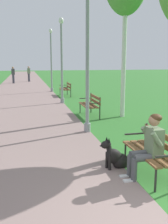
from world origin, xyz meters
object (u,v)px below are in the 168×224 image
Objects in this scene: park_bench_near at (153,149)px; dog_black at (116,157)px; lamp_post_far at (51,60)px; person_seated_on_near_bench at (149,144)px; lamp_post_mid at (62,60)px; park_bench_far at (66,88)px; pedestrian_distant at (13,75)px; lamp_post_near at (87,55)px; pedestrian_further_distant at (29,74)px; park_bench_mid at (91,103)px.

park_bench_near is 1.81× the size of dog_black.
park_bench_near is 0.34× the size of lamp_post_far.
person_seated_on_near_bench reaches higher than park_bench_near.
lamp_post_mid is 5.29m from lamp_post_far.
dog_black is (-0.75, -11.52, -0.25)m from park_bench_far.
pedestrian_distant is (-2.88, 21.80, 0.58)m from dog_black.
lamp_post_mid is at bearing -77.29° from pedestrian_distant.
lamp_post_near is 2.78× the size of pedestrian_distant.
lamp_post_far reaches higher than pedestrian_further_distant.
pedestrian_distant is at bearing 97.52° from dog_black.
person_seated_on_near_bench is at bearing -52.44° from dog_black.
pedestrian_further_distant is at bearing 93.92° from lamp_post_near.
pedestrian_distant is (-3.67, 16.54, 0.33)m from park_bench_mid.
park_bench_far is 0.35× the size of lamp_post_mid.
pedestrian_further_distant is at bearing 99.83° from park_bench_far.
pedestrian_distant reaches higher than park_bench_mid.
park_bench_near is 1.00× the size of park_bench_mid.
park_bench_near is 0.33m from person_seated_on_near_bench.
pedestrian_further_distant reaches higher than dog_black.
pedestrian_distant reaches higher than park_bench_far.
lamp_post_far is (-0.55, 14.24, 1.75)m from park_bench_near.
park_bench_mid reaches higher than dog_black.
lamp_post_near is at bearing -90.27° from lamp_post_mid.
pedestrian_distant reaches higher than person_seated_on_near_bench.
park_bench_far is at bearing -74.36° from lamp_post_far.
lamp_post_mid is 2.61× the size of pedestrian_further_distant.
lamp_post_near is (-0.35, 3.39, 1.69)m from person_seated_on_near_bench.
park_bench_mid is 3.81m from lamp_post_mid.
park_bench_mid is 0.33× the size of lamp_post_near.
lamp_post_far is at bearing -81.61° from pedestrian_further_distant.
pedestrian_distant is (-3.63, 10.27, 0.33)m from park_bench_far.
park_bench_far is 1.20× the size of person_seated_on_near_bench.
person_seated_on_near_bench is 14.53m from lamp_post_far.
lamp_post_mid is at bearing 89.34° from dog_black.
pedestrian_distant is (-3.31, 22.35, 0.16)m from person_seated_on_near_bench.
person_seated_on_near_bench is at bearing -136.38° from park_bench_near.
lamp_post_mid is (-0.65, -2.93, 1.71)m from park_bench_far.
pedestrian_distant is at bearing 102.71° from lamp_post_mid.
lamp_post_mid reaches higher than dog_black.
person_seated_on_near_bench is 0.76× the size of pedestrian_distant.
lamp_post_mid is (-0.33, 9.15, 1.55)m from person_seated_on_near_bench.
lamp_post_near reaches higher than pedestrian_distant.
lamp_post_far reaches higher than dog_black.
park_bench_mid is at bearing -78.27° from lamp_post_mid.
park_bench_near is at bearing -90.55° from park_bench_far.
park_bench_far is (-0.04, 6.26, 0.00)m from park_bench_mid.
lamp_post_near is 2.78× the size of pedestrian_further_distant.
lamp_post_near is at bearing -90.09° from lamp_post_far.
dog_black is 8.81m from lamp_post_mid.
lamp_post_near reaches higher than park_bench_far.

